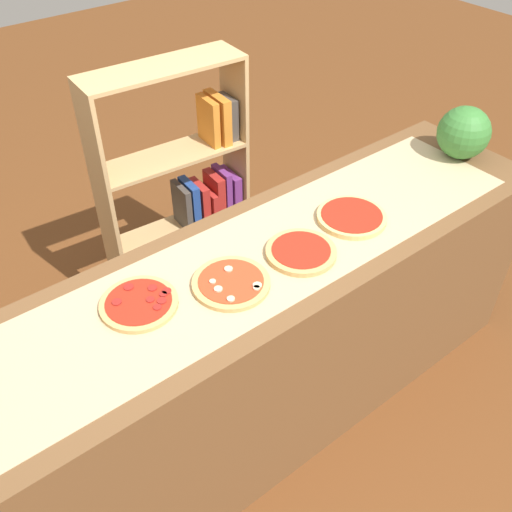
{
  "coord_description": "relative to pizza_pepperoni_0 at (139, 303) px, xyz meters",
  "views": [
    {
      "loc": [
        -0.97,
        -1.24,
        2.3
      ],
      "look_at": [
        0.0,
        0.0,
        0.97
      ],
      "focal_mm": 40.41,
      "sensor_mm": 36.0,
      "label": 1
    }
  ],
  "objects": [
    {
      "name": "parchment_paper",
      "position": [
        0.44,
        -0.06,
        -0.01
      ],
      "size": [
        2.32,
        0.51,
        0.0
      ],
      "primitive_type": "cube",
      "color": "tan",
      "rests_on": "counter"
    },
    {
      "name": "ground_plane",
      "position": [
        0.44,
        -0.06,
        -0.96
      ],
      "size": [
        12.0,
        12.0,
        0.0
      ],
      "primitive_type": "plane",
      "color": "brown"
    },
    {
      "name": "pizza_pepperoni_0",
      "position": [
        0.0,
        0.0,
        0.0
      ],
      "size": [
        0.26,
        0.26,
        0.02
      ],
      "color": "tan",
      "rests_on": "parchment_paper"
    },
    {
      "name": "pizza_plain_3",
      "position": [
        0.89,
        -0.1,
        0.0
      ],
      "size": [
        0.27,
        0.27,
        0.02
      ],
      "color": "#DBB26B",
      "rests_on": "parchment_paper"
    },
    {
      "name": "counter",
      "position": [
        0.44,
        -0.06,
        -0.48
      ],
      "size": [
        2.68,
        0.66,
        0.95
      ],
      "primitive_type": "cube",
      "color": "brown",
      "rests_on": "ground_plane"
    },
    {
      "name": "pizza_plain_2",
      "position": [
        0.59,
        -0.13,
        0.0
      ],
      "size": [
        0.26,
        0.26,
        0.02
      ],
      "color": "tan",
      "rests_on": "parchment_paper"
    },
    {
      "name": "pizza_mushroom_1",
      "position": [
        0.3,
        -0.11,
        0.0
      ],
      "size": [
        0.27,
        0.27,
        0.03
      ],
      "color": "tan",
      "rests_on": "parchment_paper"
    },
    {
      "name": "watermelon",
      "position": [
        1.63,
        -0.05,
        0.11
      ],
      "size": [
        0.24,
        0.24,
        0.24
      ],
      "primitive_type": "sphere",
      "color": "#387A33",
      "rests_on": "counter"
    },
    {
      "name": "bookshelf",
      "position": [
        0.74,
        0.85,
        -0.32
      ],
      "size": [
        0.77,
        0.28,
        1.33
      ],
      "color": "tan",
      "rests_on": "ground_plane"
    }
  ]
}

